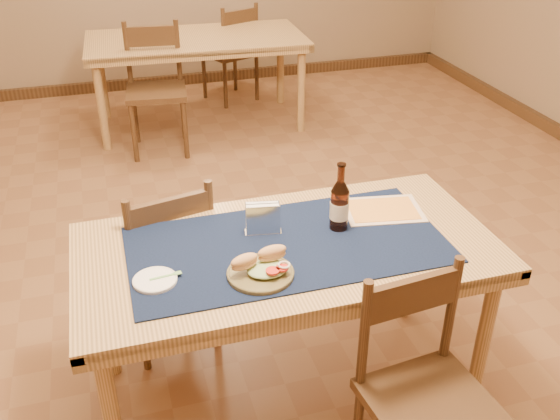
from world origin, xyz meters
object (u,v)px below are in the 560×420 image
object	(u,v)px
napkin_holder	(263,219)
sandwich_plate	(262,269)
back_table	(196,47)
chair_main_far	(165,260)
chair_main_near	(426,393)
beer_bottle	(339,205)
main_table	(287,263)

from	to	relation	value
napkin_holder	sandwich_plate	bearing A→B (deg)	-106.10
back_table	chair_main_far	distance (m)	2.78
napkin_holder	chair_main_far	bearing A→B (deg)	135.74
chair_main_near	chair_main_far	bearing A→B (deg)	125.47
chair_main_far	beer_bottle	size ratio (longest dim) A/B	3.13
chair_main_far	chair_main_near	distance (m)	1.29
chair_main_far	chair_main_near	size ratio (longest dim) A/B	1.00
chair_main_near	sandwich_plate	size ratio (longest dim) A/B	3.67
chair_main_far	sandwich_plate	size ratio (longest dim) A/B	3.68
main_table	chair_main_near	bearing A→B (deg)	-61.63
main_table	beer_bottle	xyz separation A→B (m)	(0.23, 0.06, 0.19)
chair_main_near	sandwich_plate	world-z (taller)	chair_main_near
beer_bottle	napkin_holder	distance (m)	0.30
sandwich_plate	napkin_holder	size ratio (longest dim) A/B	1.61
chair_main_far	chair_main_near	world-z (taller)	chair_main_far
back_table	sandwich_plate	xyz separation A→B (m)	(-0.33, -3.33, 0.11)
chair_main_far	sandwich_plate	world-z (taller)	chair_main_far
back_table	sandwich_plate	bearing A→B (deg)	-95.73
chair_main_near	beer_bottle	xyz separation A→B (m)	(-0.09, 0.64, 0.40)
main_table	napkin_holder	bearing A→B (deg)	121.36
napkin_holder	beer_bottle	bearing A→B (deg)	-10.03
sandwich_plate	chair_main_far	bearing A→B (deg)	114.51
chair_main_near	napkin_holder	world-z (taller)	napkin_holder
main_table	chair_main_far	world-z (taller)	chair_main_far
main_table	beer_bottle	distance (m)	0.30
back_table	beer_bottle	distance (m)	3.11
chair_main_far	beer_bottle	world-z (taller)	beer_bottle
main_table	sandwich_plate	distance (m)	0.25
sandwich_plate	main_table	bearing A→B (deg)	48.45
back_table	chair_main_far	size ratio (longest dim) A/B	2.04
napkin_holder	main_table	bearing A→B (deg)	-58.64
chair_main_far	napkin_holder	size ratio (longest dim) A/B	5.90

